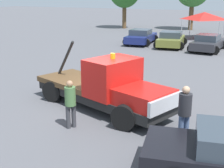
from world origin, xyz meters
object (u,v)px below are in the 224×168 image
object	(u,v)px
person_at_hood	(70,101)
canopy_tent_red	(204,16)
parked_car_navy	(141,37)
parked_car_olive	(171,39)
parked_car_charcoal	(208,43)
person_near_truck	(185,110)
tow_truck	(107,88)

from	to	relation	value
person_at_hood	canopy_tent_red	xyz separation A→B (m)	(-0.44, 24.70, 1.30)
person_at_hood	parked_car_navy	bearing A→B (deg)	-42.32
parked_car_olive	parked_car_charcoal	world-z (taller)	same
person_near_truck	canopy_tent_red	world-z (taller)	canopy_tent_red
person_at_hood	parked_car_navy	xyz separation A→B (m)	(-4.75, 18.38, -0.31)
tow_truck	person_at_hood	world-z (taller)	tow_truck
tow_truck	canopy_tent_red	xyz separation A→B (m)	(-0.77, 22.66, 1.36)
parked_car_navy	parked_car_olive	xyz separation A→B (m)	(2.95, -0.49, -0.00)
parked_car_navy	parked_car_charcoal	size ratio (longest dim) A/B	1.04
tow_truck	parked_car_navy	world-z (taller)	tow_truck
person_at_hood	canopy_tent_red	size ratio (longest dim) A/B	0.46
parked_car_charcoal	canopy_tent_red	distance (m)	7.71
person_at_hood	person_near_truck	bearing A→B (deg)	-135.87
person_near_truck	person_at_hood	distance (m)	3.73
person_near_truck	canopy_tent_red	distance (m)	24.38
parked_car_charcoal	canopy_tent_red	size ratio (longest dim) A/B	1.22
person_at_hood	canopy_tent_red	world-z (taller)	canopy_tent_red
person_at_hood	parked_car_olive	size ratio (longest dim) A/B	0.37
person_near_truck	person_at_hood	xyz separation A→B (m)	(-3.66, -0.71, -0.07)
parked_car_navy	parked_car_charcoal	xyz separation A→B (m)	(6.11, -0.99, -0.00)
tow_truck	person_near_truck	bearing A→B (deg)	-3.54
parked_car_charcoal	canopy_tent_red	bearing A→B (deg)	17.10
person_at_hood	tow_truck	bearing A→B (deg)	-65.84
parked_car_olive	parked_car_charcoal	bearing A→B (deg)	-108.02
person_at_hood	parked_car_charcoal	size ratio (longest dim) A/B	0.37
person_near_truck	parked_car_charcoal	distance (m)	16.84
person_at_hood	parked_car_olive	bearing A→B (deg)	-51.05
person_near_truck	parked_car_olive	bearing A→B (deg)	-38.17
parked_car_navy	parked_car_olive	world-z (taller)	same
tow_truck	canopy_tent_red	distance (m)	22.71
person_at_hood	parked_car_charcoal	bearing A→B (deg)	-61.28
parked_car_olive	tow_truck	bearing A→B (deg)	178.68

